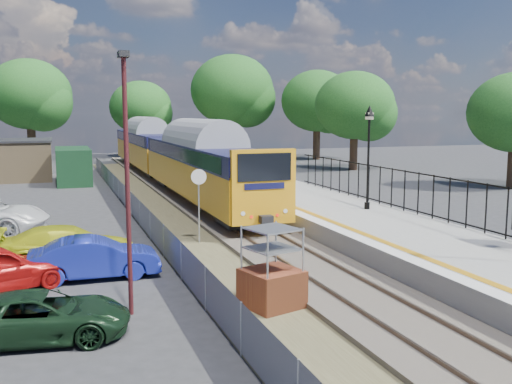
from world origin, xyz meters
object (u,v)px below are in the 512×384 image
victorian_lamp_north (369,133)px  car_blue (95,258)px  train (167,152)px  car_green (40,316)px  speed_sign (199,193)px  brick_plinth (272,269)px  carpark_lamp (127,167)px  car_yellow (68,245)px

victorian_lamp_north → car_blue: size_ratio=1.16×
train → car_green: bearing=-106.4°
speed_sign → car_green: bearing=-114.0°
brick_plinth → carpark_lamp: size_ratio=0.33×
car_green → car_yellow: car_yellow is taller
speed_sign → car_yellow: 5.38m
speed_sign → carpark_lamp: (-3.58, -7.17, 1.76)m
speed_sign → carpark_lamp: bearing=-105.5°
brick_plinth → train: bearing=84.9°
speed_sign → car_green: 10.10m
train → car_blue: size_ratio=10.28×
car_blue → victorian_lamp_north: bearing=-70.4°
victorian_lamp_north → car_green: size_ratio=1.15×
carpark_lamp → car_yellow: 6.61m
car_blue → car_yellow: bearing=22.0°
train → car_blue: train is taller
brick_plinth → carpark_lamp: bearing=167.6°
carpark_lamp → car_green: bearing=-155.0°
carpark_lamp → car_green: carpark_lamp is taller
speed_sign → car_blue: size_ratio=0.75×
train → car_yellow: (-7.47, -21.36, -1.67)m
car_green → brick_plinth: bearing=-79.6°
speed_sign → car_blue: bearing=-129.2°
speed_sign → car_yellow: speed_sign is taller
brick_plinth → car_green: size_ratio=0.55×
car_blue → car_yellow: car_yellow is taller
victorian_lamp_north → car_blue: (-12.02, -3.95, -3.64)m
brick_plinth → car_green: 5.76m
speed_sign → car_green: (-5.74, -8.18, -1.49)m
train → car_green: size_ratio=10.18×
brick_plinth → car_yellow: (-4.97, 6.44, -0.39)m
brick_plinth → speed_sign: speed_sign is taller
train → carpark_lamp: (-6.08, -27.01, 1.46)m
brick_plinth → car_yellow: bearing=127.6°
train → brick_plinth: (-2.50, -27.80, -1.28)m
train → speed_sign: (-2.50, -19.84, -0.29)m
brick_plinth → car_yellow: size_ratio=0.48×
victorian_lamp_north → carpark_lamp: size_ratio=0.69×
train → carpark_lamp: size_ratio=6.16×
brick_plinth → speed_sign: size_ratio=0.74×
train → car_yellow: 22.69m
train → car_yellow: train is taller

